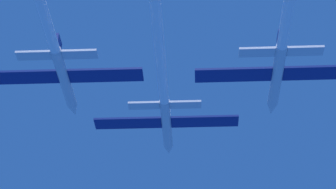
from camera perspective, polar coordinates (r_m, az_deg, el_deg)
jet_lead at (r=71.44m, az=-0.59°, el=2.64°), size 17.54×48.93×2.90m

